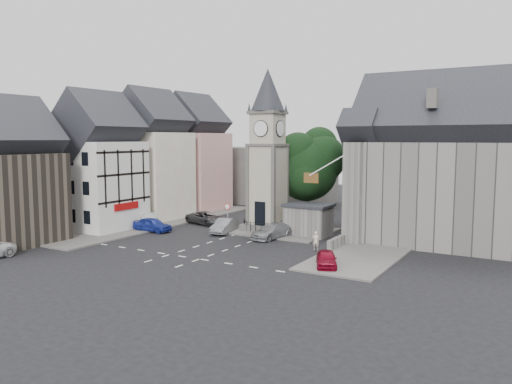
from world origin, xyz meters
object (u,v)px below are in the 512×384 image
Objects in this scene: stone_shelter at (308,220)px; car_west_blue at (152,225)px; car_east_red at (326,259)px; pedestrian at (316,241)px; clock_tower at (268,151)px.

car_west_blue is at bearing -157.00° from stone_shelter.
car_east_red is 2.26× the size of pedestrian.
stone_shelter reaches higher than car_west_blue.
stone_shelter is 15.65m from car_west_blue.
pedestrian is at bearing -36.83° from clock_tower.
clock_tower is 10.20× the size of pedestrian.
stone_shelter is at bearing -68.73° from car_west_blue.
pedestrian is at bearing -59.81° from stone_shelter.
clock_tower is 13.80m from car_west_blue.
pedestrian is (3.20, -5.50, -0.75)m from stone_shelter.
clock_tower is 3.78× the size of stone_shelter.
stone_shelter is at bearing -81.80° from pedestrian.
car_east_red is at bearing -59.11° from stone_shelter.
stone_shelter is at bearing -5.84° from clock_tower.
car_east_red is at bearing -103.11° from car_west_blue.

